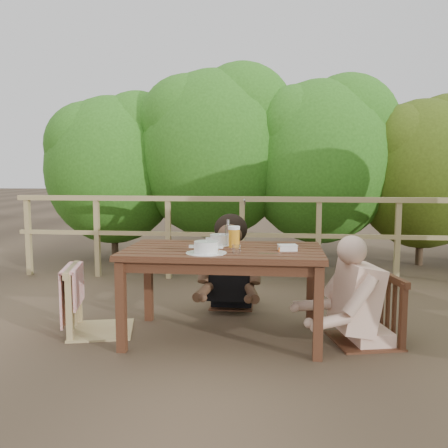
# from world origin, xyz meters

# --- Properties ---
(ground) EXTENTS (60.00, 60.00, 0.00)m
(ground) POSITION_xyz_m (0.00, 0.00, 0.00)
(ground) COLOR brown
(ground) RESTS_ON ground
(table) EXTENTS (1.52, 0.85, 0.70)m
(table) POSITION_xyz_m (0.00, 0.00, 0.35)
(table) COLOR #3E2214
(table) RESTS_ON ground
(chair_left) EXTENTS (0.62, 0.62, 1.03)m
(chair_left) POSITION_xyz_m (-1.01, 0.04, 0.52)
(chair_left) COLOR tan
(chair_left) RESTS_ON ground
(chair_far) EXTENTS (0.41, 0.41, 0.83)m
(chair_far) POSITION_xyz_m (-0.01, 0.90, 0.41)
(chair_far) COLOR #3E2214
(chair_far) RESTS_ON ground
(chair_right) EXTENTS (0.58, 0.58, 0.98)m
(chair_right) POSITION_xyz_m (1.09, 0.03, 0.49)
(chair_right) COLOR #3E2214
(chair_right) RESTS_ON ground
(woman) EXTENTS (0.56, 0.69, 1.39)m
(woman) POSITION_xyz_m (-0.01, 0.92, 0.70)
(woman) COLOR black
(woman) RESTS_ON ground
(diner_right) EXTENTS (0.79, 0.69, 1.37)m
(diner_right) POSITION_xyz_m (1.12, 0.03, 0.68)
(diner_right) COLOR beige
(diner_right) RESTS_ON ground
(railing) EXTENTS (5.60, 0.10, 1.01)m
(railing) POSITION_xyz_m (0.00, 2.00, 0.51)
(railing) COLOR tan
(railing) RESTS_ON ground
(hedge_row) EXTENTS (6.60, 1.60, 3.80)m
(hedge_row) POSITION_xyz_m (0.40, 3.20, 1.90)
(hedge_row) COLOR #295E17
(hedge_row) RESTS_ON ground
(soup_near) EXTENTS (0.30, 0.30, 0.10)m
(soup_near) POSITION_xyz_m (-0.10, -0.22, 0.75)
(soup_near) COLOR white
(soup_near) RESTS_ON table
(soup_far) EXTENTS (0.28, 0.28, 0.09)m
(soup_far) POSITION_xyz_m (-0.05, 0.21, 0.75)
(soup_far) COLOR white
(soup_far) RESTS_ON table
(bread_roll) EXTENTS (0.12, 0.09, 0.07)m
(bread_roll) POSITION_xyz_m (-0.07, -0.20, 0.74)
(bread_roll) COLOR #99572A
(bread_roll) RESTS_ON table
(beer_glass) EXTENTS (0.09, 0.09, 0.18)m
(beer_glass) POSITION_xyz_m (0.08, 0.07, 0.79)
(beer_glass) COLOR gold
(beer_glass) RESTS_ON table
(bottle) EXTENTS (0.05, 0.05, 0.22)m
(bottle) POSITION_xyz_m (0.02, 0.16, 0.81)
(bottle) COLOR white
(bottle) RESTS_ON table
(tumbler) EXTENTS (0.07, 0.07, 0.08)m
(tumbler) POSITION_xyz_m (0.12, -0.21, 0.74)
(tumbler) COLOR silver
(tumbler) RESTS_ON table
(butter_tub) EXTENTS (0.16, 0.12, 0.06)m
(butter_tub) POSITION_xyz_m (0.49, -0.05, 0.73)
(butter_tub) COLOR white
(butter_tub) RESTS_ON table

